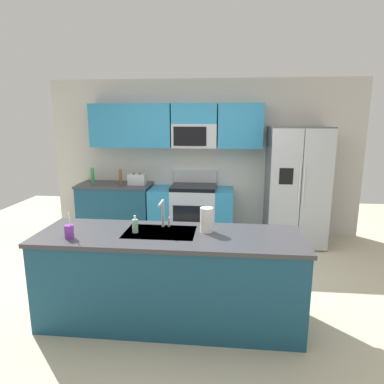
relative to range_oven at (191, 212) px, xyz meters
name	(u,v)px	position (x,y,z in m)	size (l,w,h in m)	color
ground_plane	(190,290)	(0.17, -1.80, -0.44)	(9.00, 9.00, 0.00)	beige
kitchen_wall_unit	(195,148)	(0.03, 0.28, 1.03)	(5.20, 0.43, 2.60)	beige
back_counter	(116,210)	(-1.29, 0.00, 0.01)	(1.20, 0.63, 0.90)	navy
range_oven	(191,212)	(0.00, 0.00, 0.00)	(1.36, 0.61, 1.10)	#B7BABF
refrigerator	(296,187)	(1.65, -0.07, 0.48)	(0.90, 0.76, 1.85)	#4C4F54
island_counter	(170,277)	(0.04, -2.40, 0.01)	(2.53, 0.80, 0.90)	navy
toaster	(137,179)	(-0.89, -0.05, 0.55)	(0.28, 0.16, 0.18)	#B7BABF
pepper_mill	(120,177)	(-1.19, 0.00, 0.58)	(0.05, 0.05, 0.24)	brown
bottle_green	(93,176)	(-1.64, -0.06, 0.59)	(0.06, 0.06, 0.27)	green
sink_faucet	(163,211)	(-0.06, -2.21, 0.62)	(0.09, 0.21, 0.28)	#B7BABF
drink_cup_purple	(69,231)	(-0.85, -2.60, 0.52)	(0.08, 0.08, 0.24)	purple
soap_dispenser	(135,226)	(-0.29, -2.39, 0.53)	(0.06, 0.06, 0.17)	#A5D8B2
paper_towel_roll	(207,220)	(0.39, -2.29, 0.58)	(0.12, 0.12, 0.24)	white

